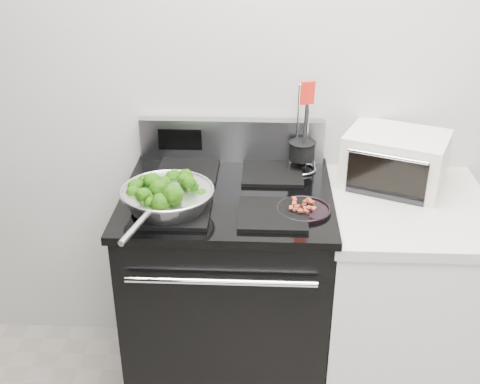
# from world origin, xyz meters

# --- Properties ---
(back_wall) EXTENTS (4.00, 0.02, 2.70)m
(back_wall) POSITION_xyz_m (0.00, 1.75, 1.35)
(back_wall) COLOR silver
(back_wall) RESTS_ON ground
(gas_range) EXTENTS (0.79, 0.69, 1.13)m
(gas_range) POSITION_xyz_m (-0.30, 1.41, 0.49)
(gas_range) COLOR black
(gas_range) RESTS_ON floor
(counter) EXTENTS (0.62, 0.68, 0.92)m
(counter) POSITION_xyz_m (0.39, 1.41, 0.46)
(counter) COLOR white
(counter) RESTS_ON floor
(skillet) EXTENTS (0.33, 0.52, 0.07)m
(skillet) POSITION_xyz_m (-0.50, 1.26, 1.00)
(skillet) COLOR silver
(skillet) RESTS_ON gas_range
(broccoli_pile) EXTENTS (0.26, 0.26, 0.09)m
(broccoli_pile) POSITION_xyz_m (-0.50, 1.27, 1.02)
(broccoli_pile) COLOR black
(broccoli_pile) RESTS_ON skillet
(bacon_plate) EXTENTS (0.19, 0.19, 0.04)m
(bacon_plate) POSITION_xyz_m (-0.02, 1.28, 0.97)
(bacon_plate) COLOR black
(bacon_plate) RESTS_ON gas_range
(utensil_holder) EXTENTS (0.12, 0.12, 0.37)m
(utensil_holder) POSITION_xyz_m (-0.01, 1.63, 1.02)
(utensil_holder) COLOR silver
(utensil_holder) RESTS_ON gas_range
(toaster_oven) EXTENTS (0.45, 0.41, 0.21)m
(toaster_oven) POSITION_xyz_m (0.35, 1.57, 1.03)
(toaster_oven) COLOR white
(toaster_oven) RESTS_ON counter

